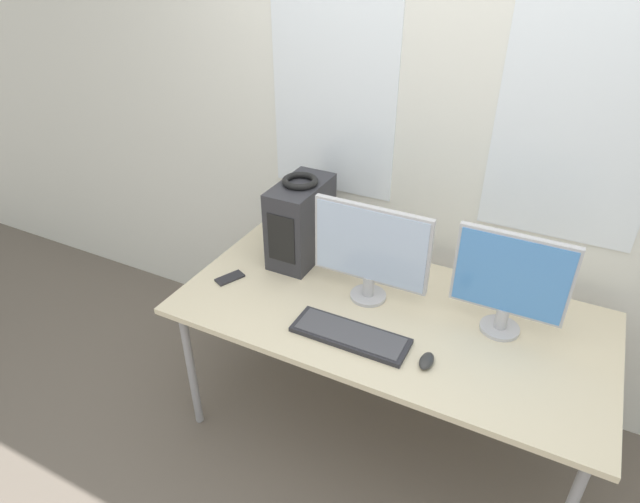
{
  "coord_description": "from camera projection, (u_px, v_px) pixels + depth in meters",
  "views": [
    {
      "loc": [
        0.57,
        -1.33,
        2.22
      ],
      "look_at": [
        -0.34,
        0.46,
        0.97
      ],
      "focal_mm": 30.0,
      "sensor_mm": 36.0,
      "label": 1
    }
  ],
  "objects": [
    {
      "name": "keyboard",
      "position": [
        350.0,
        335.0,
        2.19
      ],
      "size": [
        0.49,
        0.17,
        0.02
      ],
      "color": "#28282D",
      "rests_on": "desk"
    },
    {
      "name": "pc_tower",
      "position": [
        301.0,
        221.0,
        2.62
      ],
      "size": [
        0.2,
        0.38,
        0.4
      ],
      "color": "#2D2D33",
      "rests_on": "desk"
    },
    {
      "name": "monitor_main",
      "position": [
        371.0,
        250.0,
        2.3
      ],
      "size": [
        0.52,
        0.16,
        0.46
      ],
      "color": "#B7B7BC",
      "rests_on": "desk"
    },
    {
      "name": "headphones",
      "position": [
        300.0,
        181.0,
        2.51
      ],
      "size": [
        0.17,
        0.17,
        0.03
      ],
      "color": "black",
      "rests_on": "pc_tower"
    },
    {
      "name": "monitor_right_near",
      "position": [
        510.0,
        281.0,
        2.11
      ],
      "size": [
        0.45,
        0.16,
        0.46
      ],
      "color": "#B7B7BC",
      "rests_on": "desk"
    },
    {
      "name": "wall_back",
      "position": [
        442.0,
        140.0,
        2.48
      ],
      "size": [
        8.0,
        0.07,
        2.7
      ],
      "color": "silver",
      "rests_on": "ground_plane"
    },
    {
      "name": "ground_plane",
      "position": [
        341.0,
        501.0,
        2.4
      ],
      "size": [
        14.0,
        14.0,
        0.0
      ],
      "primitive_type": "plane",
      "color": "#665B51"
    },
    {
      "name": "desk",
      "position": [
        388.0,
        319.0,
        2.37
      ],
      "size": [
        1.86,
        0.91,
        0.76
      ],
      "color": "beige",
      "rests_on": "ground_plane"
    },
    {
      "name": "mouse",
      "position": [
        427.0,
        361.0,
        2.06
      ],
      "size": [
        0.05,
        0.1,
        0.03
      ],
      "color": "#2D2D2D",
      "rests_on": "desk"
    },
    {
      "name": "cell_phone",
      "position": [
        230.0,
        278.0,
        2.55
      ],
      "size": [
        0.11,
        0.15,
        0.01
      ],
      "rotation": [
        0.0,
        0.0,
        -0.42
      ],
      "color": "#232328",
      "rests_on": "desk"
    }
  ]
}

